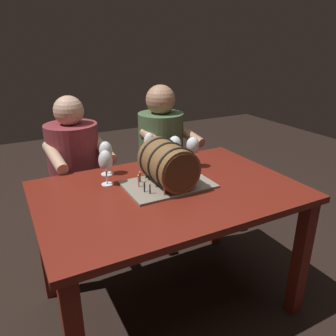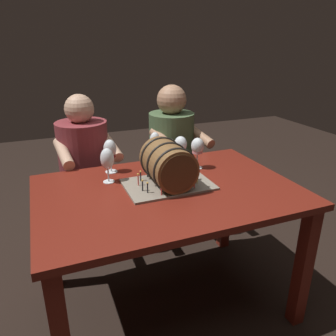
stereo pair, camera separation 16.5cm
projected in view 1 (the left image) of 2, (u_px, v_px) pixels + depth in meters
name	position (u px, v px, depth m)	size (l,w,h in m)	color
ground_plane	(169.00, 301.00, 1.98)	(8.00, 8.00, 0.00)	black
dining_table	(169.00, 207.00, 1.75)	(1.34, 0.91, 0.75)	maroon
barrel_cake	(168.00, 166.00, 1.71)	(0.46, 0.31, 0.24)	gray
wine_glass_amber	(175.00, 145.00, 2.02)	(0.08, 0.08, 0.18)	white
wine_glass_red	(106.00, 152.00, 1.84)	(0.07, 0.07, 0.20)	white
wine_glass_rose	(193.00, 146.00, 1.95)	(0.08, 0.08, 0.19)	white
wine_glass_white	(149.00, 143.00, 2.01)	(0.07, 0.07, 0.20)	white
wine_glass_empty	(106.00, 161.00, 1.71)	(0.07, 0.07, 0.19)	white
menu_card	(159.00, 152.00, 2.01)	(0.11, 0.01, 0.16)	silver
person_seated_left	(77.00, 186.00, 2.26)	(0.41, 0.49, 1.16)	#4C1B1E
person_seated_right	(161.00, 168.00, 2.53)	(0.43, 0.52, 1.18)	#2A3A24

